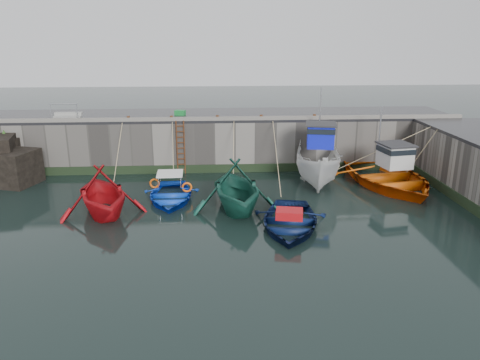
{
  "coord_description": "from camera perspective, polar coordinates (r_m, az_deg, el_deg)",
  "views": [
    {
      "loc": [
        -0.16,
        -17.23,
        7.97
      ],
      "look_at": [
        1.19,
        4.5,
        1.2
      ],
      "focal_mm": 35.0,
      "sensor_mm": 36.0,
      "label": 1
    }
  ],
  "objects": [
    {
      "name": "boat_far_orange",
      "position": [
        27.09,
        17.52,
        0.44
      ],
      "size": [
        6.47,
        8.22,
        4.54
      ],
      "rotation": [
        0.0,
        0.0,
        0.16
      ],
      "color": "#DE590B",
      "rests_on": "ground"
    },
    {
      "name": "boat_near_blue",
      "position": [
        23.98,
        -8.48,
        -2.34
      ],
      "size": [
        3.35,
        4.61,
        0.94
      ],
      "primitive_type": "imported",
      "rotation": [
        0.0,
        0.0,
        0.03
      ],
      "color": "blue",
      "rests_on": "ground"
    },
    {
      "name": "boat_near_navy_rope",
      "position": [
        25.66,
        4.01,
        -0.87
      ],
      "size": [
        0.04,
        6.65,
        3.1
      ],
      "primitive_type": null,
      "color": "tan",
      "rests_on": "ground"
    },
    {
      "name": "quay_back",
      "position": [
        30.42,
        -3.17,
        4.97
      ],
      "size": [
        30.0,
        5.0,
        3.0
      ],
      "primitive_type": "cube",
      "color": "slate",
      "rests_on": "ground"
    },
    {
      "name": "road_back",
      "position": [
        30.13,
        -3.22,
        7.9
      ],
      "size": [
        30.0,
        5.0,
        0.16
      ],
      "primitive_type": "cube",
      "color": "black",
      "rests_on": "quay_back"
    },
    {
      "name": "boat_near_white_rope",
      "position": [
        26.98,
        -14.33,
        -0.46
      ],
      "size": [
        0.04,
        4.71,
        3.1
      ],
      "primitive_type": null,
      "color": "tan",
      "rests_on": "ground"
    },
    {
      "name": "ground",
      "position": [
        18.98,
        -2.76,
        -7.58
      ],
      "size": [
        120.0,
        120.0,
        0.0
      ],
      "primitive_type": "plane",
      "color": "black",
      "rests_on": "ground"
    },
    {
      "name": "kerb_back",
      "position": [
        27.78,
        -3.19,
        7.48
      ],
      "size": [
        30.0,
        0.3,
        0.2
      ],
      "primitive_type": "cube",
      "color": "slate",
      "rests_on": "road_back"
    },
    {
      "name": "bollard_b",
      "position": [
        27.97,
        -8.36,
        7.48
      ],
      "size": [
        0.18,
        0.18,
        0.28
      ],
      "primitive_type": "cylinder",
      "color": "#3F1E0F",
      "rests_on": "road_back"
    },
    {
      "name": "boat_near_white",
      "position": [
        22.85,
        -16.3,
        -3.87
      ],
      "size": [
        5.69,
        6.08,
        2.58
      ],
      "primitive_type": "imported",
      "rotation": [
        0.0,
        0.0,
        0.37
      ],
      "color": "#B70F16",
      "rests_on": "ground"
    },
    {
      "name": "fish_crate",
      "position": [
        29.81,
        -7.32,
        8.15
      ],
      "size": [
        0.72,
        0.57,
        0.31
      ],
      "primitive_type": "cube",
      "rotation": [
        0.0,
        0.0,
        -0.33
      ],
      "color": "#178031",
      "rests_on": "road_back"
    },
    {
      "name": "algae_back",
      "position": [
        28.26,
        -3.08,
        1.39
      ],
      "size": [
        30.0,
        0.08,
        0.5
      ],
      "primitive_type": "cube",
      "color": "black",
      "rests_on": "ground"
    },
    {
      "name": "railing",
      "position": [
        30.1,
        -20.25,
        7.41
      ],
      "size": [
        1.6,
        1.05,
        1.0
      ],
      "color": "#A5A8AD",
      "rests_on": "road_back"
    },
    {
      "name": "bollard_a",
      "position": [
        28.29,
        -13.45,
        7.3
      ],
      "size": [
        0.18,
        0.18,
        0.28
      ],
      "primitive_type": "cylinder",
      "color": "#3F1E0F",
      "rests_on": "road_back"
    },
    {
      "name": "algae_right",
      "position": [
        24.4,
        26.51,
        -3.06
      ],
      "size": [
        0.08,
        15.0,
        0.5
      ],
      "primitive_type": "cube",
      "color": "black",
      "rests_on": "ground"
    },
    {
      "name": "boat_far_white",
      "position": [
        26.58,
        9.55,
        1.98
      ],
      "size": [
        3.63,
        6.89,
        5.53
      ],
      "rotation": [
        0.0,
        0.0,
        -0.19
      ],
      "color": "silver",
      "rests_on": "ground"
    },
    {
      "name": "bollard_e",
      "position": [
        28.54,
        9.05,
        7.64
      ],
      "size": [
        0.18,
        0.18,
        0.28
      ],
      "primitive_type": "cylinder",
      "color": "#3F1E0F",
      "rests_on": "road_back"
    },
    {
      "name": "boat_near_blacktrim",
      "position": [
        22.49,
        -0.53,
        -3.48
      ],
      "size": [
        5.0,
        5.62,
        2.71
      ],
      "primitive_type": "imported",
      "rotation": [
        0.0,
        0.0,
        0.11
      ],
      "color": "#164F3F",
      "rests_on": "ground"
    },
    {
      "name": "boat_near_navy",
      "position": [
        20.5,
        6.01,
        -5.7
      ],
      "size": [
        4.46,
        5.61,
        1.04
      ],
      "primitive_type": "imported",
      "rotation": [
        0.0,
        0.0,
        -0.19
      ],
      "color": "#0A1841",
      "rests_on": "ground"
    },
    {
      "name": "bollard_d",
      "position": [
        28.03,
        2.6,
        7.66
      ],
      "size": [
        0.18,
        0.18,
        0.28
      ],
      "primitive_type": "cylinder",
      "color": "#3F1E0F",
      "rests_on": "road_back"
    },
    {
      "name": "boat_near_blacktrim_rope",
      "position": [
        26.61,
        -1.02,
        -0.16
      ],
      "size": [
        0.04,
        4.54,
        3.1
      ],
      "primitive_type": null,
      "color": "tan",
      "rests_on": "ground"
    },
    {
      "name": "ladder",
      "position": [
        27.94,
        -7.24,
        3.94
      ],
      "size": [
        0.51,
        0.08,
        3.2
      ],
      "color": "#3F1E0F",
      "rests_on": "ground"
    },
    {
      "name": "bollard_c",
      "position": [
        27.87,
        -2.77,
        7.61
      ],
      "size": [
        0.18,
        0.18,
        0.28
      ],
      "primitive_type": "cylinder",
      "color": "#3F1E0F",
      "rests_on": "road_back"
    },
    {
      "name": "boat_near_blue_rope",
      "position": [
        27.39,
        -7.88,
        0.19
      ],
      "size": [
        0.04,
        3.42,
        3.1
      ],
      "primitive_type": null,
      "color": "tan",
      "rests_on": "ground"
    }
  ]
}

